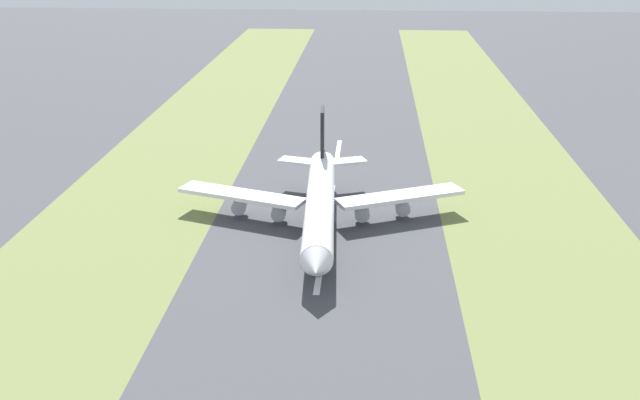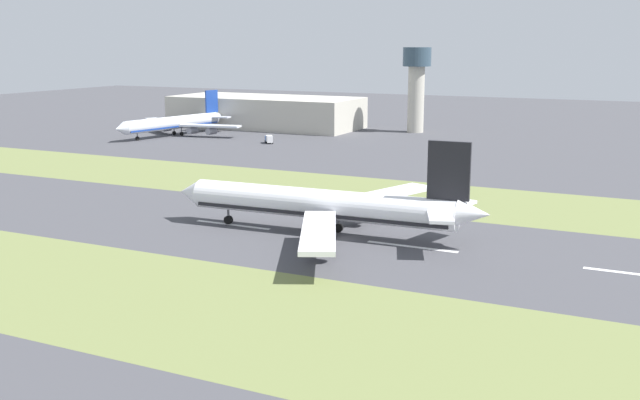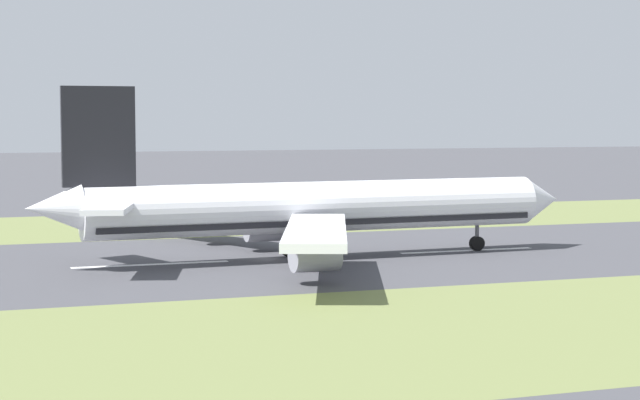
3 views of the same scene
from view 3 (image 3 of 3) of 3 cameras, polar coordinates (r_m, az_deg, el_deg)
The scene contains 6 objects.
ground_plane at distance 126.86m, azimuth -2.75°, elevation -3.18°, with size 800.00×800.00×0.00m, color #424247.
grass_median_west at distance 170.31m, azimuth -6.90°, elevation -1.25°, with size 40.00×600.00×0.01m, color olive.
grass_median_east at distance 85.05m, azimuth 5.65°, elevation -6.98°, with size 40.00×600.00×0.01m, color olive.
centreline_dash_mid at distance 123.80m, azimuth -9.01°, elevation -3.42°, with size 1.20×18.00×0.01m, color silver.
centreline_dash_far at distance 136.22m, azimuth 7.84°, elevation -2.69°, with size 1.20×18.00×0.01m, color silver.
airplane_main_jet at distance 126.11m, azimuth -0.81°, elevation -0.47°, with size 64.07×67.18×20.20m.
Camera 3 is at (120.95, -34.39, 16.84)m, focal length 60.00 mm.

